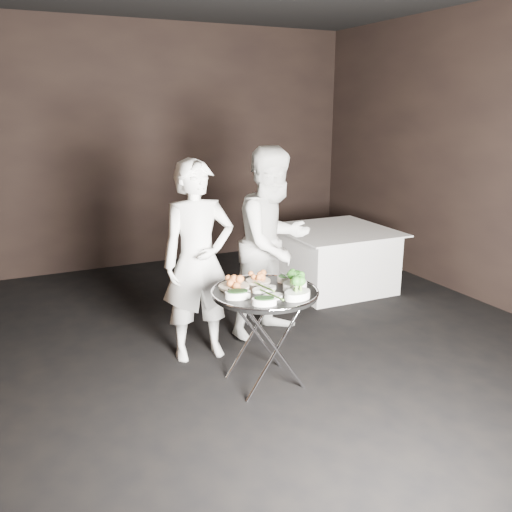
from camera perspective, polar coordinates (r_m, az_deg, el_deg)
name	(u,v)px	position (r m, az deg, el deg)	size (l,w,h in m)	color
floor	(244,387)	(4.17, -1.29, -13.57)	(6.00, 7.00, 0.05)	black
wall_back	(127,147)	(7.03, -13.47, 11.05)	(6.00, 0.05, 3.00)	black
tray_stand	(265,334)	(4.00, 0.93, -8.18)	(0.48, 0.41, 0.71)	silver
serving_tray	(265,292)	(3.88, 0.95, -3.84)	(0.77, 0.77, 0.04)	black
potato_plate_a	(234,283)	(3.93, -2.33, -2.86)	(0.23, 0.23, 0.08)	beige
potato_plate_b	(258,278)	(4.06, 0.22, -2.35)	(0.19, 0.19, 0.07)	beige
greens_bowl	(284,278)	(4.08, 2.98, -2.32)	(0.11, 0.11, 0.06)	silver
asparagus_plate_a	(264,288)	(3.88, 0.88, -3.39)	(0.21, 0.14, 0.04)	silver
asparagus_plate_b	(272,296)	(3.72, 1.65, -4.23)	(0.21, 0.14, 0.04)	silver
spinach_bowl_a	(238,293)	(3.73, -1.95, -3.95)	(0.20, 0.15, 0.07)	silver
spinach_bowl_b	(264,300)	(3.61, 0.87, -4.67)	(0.19, 0.17, 0.07)	silver
broccoli_bowl_a	(295,284)	(3.92, 4.12, -2.94)	(0.23, 0.19, 0.08)	silver
broccoli_bowl_b	(297,293)	(3.73, 4.38, -3.90)	(0.23, 0.20, 0.08)	silver
serving_utensils	(263,282)	(3.92, 0.73, -2.70)	(0.58, 0.41, 0.01)	silver
waiter_left	(198,261)	(4.33, -6.10, -0.57)	(0.59, 0.39, 1.62)	white
waiter_right	(274,243)	(4.75, 1.88, 1.38)	(0.82, 0.64, 1.68)	white
dining_table	(334,259)	(6.15, 8.21, -0.27)	(1.19, 1.19, 0.68)	white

